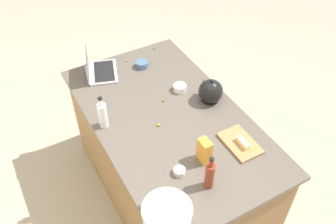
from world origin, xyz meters
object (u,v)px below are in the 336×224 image
object	(u,v)px
cutting_board	(240,143)
ramekin_wide	(179,171)
candy_bag	(204,151)
kettle	(211,91)
laptop	(98,69)
bottle_vinegar	(103,115)
mixing_bowl_large	(167,214)
ramekin_small	(180,88)
ramekin_medium	(142,64)
bottle_soy	(210,175)
butter_stick_left	(243,143)

from	to	relation	value
cutting_board	ramekin_wide	distance (m)	0.47
candy_bag	kettle	bearing A→B (deg)	-37.78
laptop	bottle_vinegar	distance (m)	0.59
mixing_bowl_large	ramekin_wide	distance (m)	0.33
ramekin_small	ramekin_medium	bearing A→B (deg)	16.19
laptop	bottle_soy	bearing A→B (deg)	-172.63
butter_stick_left	candy_bag	size ratio (longest dim) A/B	0.65
kettle	ramekin_wide	size ratio (longest dim) A/B	2.86
kettle	cutting_board	bearing A→B (deg)	171.01
butter_stick_left	bottle_vinegar	bearing A→B (deg)	49.00
cutting_board	butter_stick_left	world-z (taller)	butter_stick_left
cutting_board	ramekin_medium	world-z (taller)	ramekin_medium
mixing_bowl_large	cutting_board	size ratio (longest dim) A/B	0.98
cutting_board	ramekin_medium	size ratio (longest dim) A/B	2.82
bottle_vinegar	ramekin_wide	xyz separation A→B (m)	(-0.60, -0.24, -0.08)
laptop	candy_bag	world-z (taller)	laptop
cutting_board	candy_bag	size ratio (longest dim) A/B	1.66
mixing_bowl_large	bottle_vinegar	xyz separation A→B (m)	(0.85, 0.02, 0.04)
bottle_vinegar	mixing_bowl_large	bearing A→B (deg)	-178.40
butter_stick_left	kettle	bearing A→B (deg)	-8.57
bottle_vinegar	candy_bag	world-z (taller)	bottle_vinegar
butter_stick_left	ramekin_wide	world-z (taller)	butter_stick_left
bottle_soy	ramekin_wide	xyz separation A→B (m)	(0.16, 0.11, -0.08)
mixing_bowl_large	cutting_board	xyz separation A→B (m)	(0.25, -0.69, -0.05)
kettle	cutting_board	world-z (taller)	kettle
bottle_soy	ramekin_medium	xyz separation A→B (m)	(1.24, -0.18, -0.07)
laptop	kettle	distance (m)	0.92
ramekin_medium	bottle_soy	bearing A→B (deg)	171.97
cutting_board	ramekin_wide	xyz separation A→B (m)	(-0.01, 0.47, 0.01)
cutting_board	candy_bag	distance (m)	0.29
laptop	bottle_soy	xyz separation A→B (m)	(-1.33, -0.17, 0.05)
kettle	ramekin_small	distance (m)	0.25
mixing_bowl_large	ramekin_small	distance (m)	1.10
bottle_soy	ramekin_wide	bearing A→B (deg)	33.53
ramekin_wide	bottle_soy	bearing A→B (deg)	-146.47
kettle	candy_bag	world-z (taller)	kettle
bottle_soy	bottle_vinegar	world-z (taller)	bottle_vinegar
kettle	candy_bag	xyz separation A→B (m)	(-0.45, 0.35, 0.01)
mixing_bowl_large	ramekin_medium	xyz separation A→B (m)	(1.32, -0.50, -0.04)
kettle	ramekin_medium	size ratio (longest dim) A/B	2.13
butter_stick_left	candy_bag	distance (m)	0.29
bottle_soy	kettle	size ratio (longest dim) A/B	1.16
bottle_vinegar	butter_stick_left	size ratio (longest dim) A/B	2.30
kettle	butter_stick_left	distance (m)	0.49
laptop	kettle	bearing A→B (deg)	-139.01
ramekin_small	candy_bag	xyz separation A→B (m)	(-0.66, 0.21, 0.06)
butter_stick_left	candy_bag	bearing A→B (deg)	83.90
bottle_soy	ramekin_small	size ratio (longest dim) A/B	2.50
mixing_bowl_large	kettle	world-z (taller)	kettle
ramekin_medium	ramekin_small	bearing A→B (deg)	-163.81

